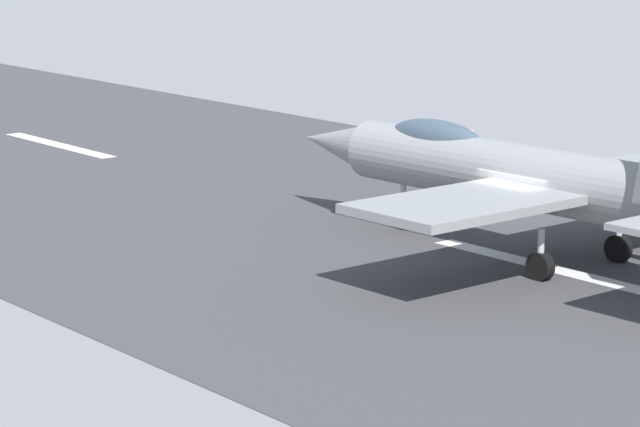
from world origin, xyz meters
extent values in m
plane|color=gray|center=(0.00, 0.00, 0.00)|extent=(400.00, 400.00, 0.00)
cube|color=#404043|center=(0.00, 0.00, 0.01)|extent=(240.00, 26.00, 0.02)
cube|color=white|center=(-0.86, 0.00, 0.02)|extent=(8.00, 0.70, 0.00)
cube|color=white|center=(25.90, 0.00, 0.02)|extent=(8.00, 0.70, 0.00)
cylinder|color=gray|center=(0.07, -0.36, 2.28)|extent=(13.25, 2.11, 1.76)
cone|color=gray|center=(8.19, -0.15, 2.28)|extent=(3.09, 1.58, 1.50)
ellipsoid|color=#3F5160|center=(3.79, -0.26, 2.94)|extent=(3.63, 1.19, 1.10)
cube|color=gray|center=(-1.03, 3.30, 2.18)|extent=(3.55, 5.70, 0.24)
cylinder|color=silver|center=(5.15, -0.23, 0.70)|extent=(0.18, 0.18, 1.40)
cylinder|color=black|center=(5.15, -0.23, 0.38)|extent=(0.77, 0.32, 0.76)
cylinder|color=silver|center=(-1.77, 1.19, 0.70)|extent=(0.18, 0.18, 1.40)
cylinder|color=black|center=(-1.77, 1.19, 0.38)|extent=(0.77, 0.32, 0.76)
cylinder|color=silver|center=(-1.69, -2.01, 0.70)|extent=(0.18, 0.18, 1.40)
cylinder|color=black|center=(-1.69, -2.01, 0.38)|extent=(0.77, 0.32, 0.76)
cube|color=#1E2338|center=(10.48, -8.32, 0.44)|extent=(0.24, 0.36, 0.89)
cube|color=yellow|center=(10.48, -8.32, 1.10)|extent=(0.52, 0.50, 0.60)
sphere|color=tan|center=(10.48, -8.32, 1.56)|extent=(0.22, 0.22, 0.22)
cylinder|color=yellow|center=(10.71, -8.52, 1.07)|extent=(0.10, 0.10, 0.57)
cylinder|color=yellow|center=(10.26, -8.13, 1.07)|extent=(0.10, 0.10, 0.57)
camera|label=1|loc=(-27.28, 29.06, 9.54)|focal=83.02mm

